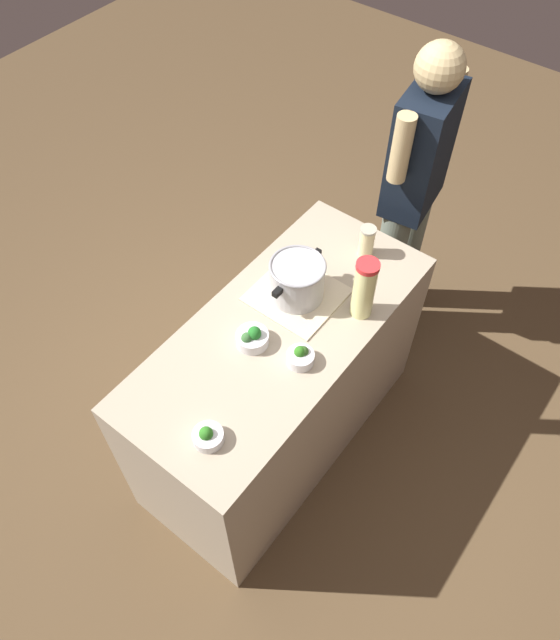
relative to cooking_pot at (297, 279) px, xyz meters
name	(u,v)px	position (x,y,z in m)	size (l,w,h in m)	color
ground_plane	(280,432)	(-0.17, -0.05, -0.96)	(8.00, 8.00, 0.00)	brown
counter_slab	(280,387)	(-0.17, -0.05, -0.53)	(1.36, 0.60, 0.87)	tan
dish_cloth	(297,295)	(0.00, 0.00, -0.09)	(0.32, 0.33, 0.01)	beige
cooking_pot	(297,279)	(0.00, 0.00, 0.00)	(0.29, 0.22, 0.17)	#B7B7BC
lemonade_pitcher	(364,289)	(0.09, -0.25, 0.04)	(0.09, 0.09, 0.27)	#F3F49F
mason_jar	(367,241)	(0.36, -0.09, -0.02)	(0.07, 0.07, 0.14)	beige
broccoli_bowl_front	(252,338)	(-0.29, -0.01, -0.06)	(0.12, 0.12, 0.09)	silver
broccoli_bowl_center	(208,436)	(-0.69, -0.14, -0.07)	(0.11, 0.11, 0.07)	silver
broccoli_bowl_back	(301,356)	(-0.24, -0.20, -0.07)	(0.10, 0.10, 0.07)	silver
person_cook	(412,190)	(0.83, -0.05, -0.10)	(0.50, 0.25, 1.57)	slate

